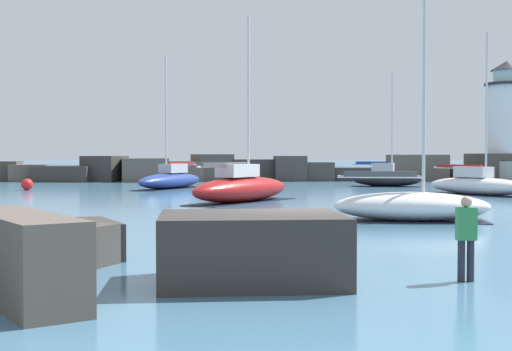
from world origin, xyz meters
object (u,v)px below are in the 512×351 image
mooring_buoy_orange_near (27,184)px  person_on_rocks (466,234)px  sailboat_moored_4 (171,179)px  sailboat_moored_2 (478,184)px  sailboat_moored_6 (411,205)px  sailboat_moored_0 (242,188)px  sailboat_moored_5 (386,178)px  lighthouse (506,130)px

mooring_buoy_orange_near → person_on_rocks: size_ratio=0.60×
sailboat_moored_4 → mooring_buoy_orange_near: size_ratio=9.52×
sailboat_moored_2 → sailboat_moored_4: size_ratio=1.03×
sailboat_moored_2 → sailboat_moored_4: sailboat_moored_2 is taller
sailboat_moored_6 → sailboat_moored_0: bearing=118.8°
sailboat_moored_0 → sailboat_moored_2: (14.31, 5.62, -0.10)m
sailboat_moored_5 → person_on_rocks: 40.41m
sailboat_moored_5 → sailboat_moored_2: bearing=-75.5°
sailboat_moored_6 → person_on_rocks: 12.44m
lighthouse → sailboat_moored_2: bearing=-115.8°
sailboat_moored_5 → sailboat_moored_0: bearing=-124.2°
sailboat_moored_5 → mooring_buoy_orange_near: bearing=-170.9°
sailboat_moored_5 → sailboat_moored_6: (-5.59, -27.42, -0.11)m
sailboat_moored_6 → lighthouse: bearing=63.5°
mooring_buoy_orange_near → sailboat_moored_5: bearing=9.1°
sailboat_moored_4 → sailboat_moored_6: sailboat_moored_6 is taller
sailboat_moored_4 → sailboat_moored_5: (15.97, 2.41, 0.02)m
sailboat_moored_6 → mooring_buoy_orange_near: size_ratio=9.68×
lighthouse → sailboat_moored_0: 39.01m
sailboat_moored_0 → mooring_buoy_orange_near: (-14.12, 12.70, -0.35)m
sailboat_moored_0 → mooring_buoy_orange_near: size_ratio=9.72×
sailboat_moored_2 → person_on_rocks: 30.44m
lighthouse → sailboat_moored_0: size_ratio=1.16×
lighthouse → sailboat_moored_2: size_ratio=1.16×
lighthouse → sailboat_moored_5: bearing=-139.2°
sailboat_moored_0 → sailboat_moored_6: (5.84, -10.63, -0.17)m
sailboat_moored_2 → mooring_buoy_orange_near: size_ratio=9.79×
sailboat_moored_2 → mooring_buoy_orange_near: 29.30m
sailboat_moored_6 → person_on_rocks: size_ratio=5.81×
sailboat_moored_5 → sailboat_moored_6: size_ratio=0.91×
person_on_rocks → lighthouse: bearing=66.9°
sailboat_moored_0 → sailboat_moored_5: size_ratio=1.11×
lighthouse → sailboat_moored_4: lighthouse is taller
sailboat_moored_5 → lighthouse: bearing=40.8°
lighthouse → sailboat_moored_2: lighthouse is taller
sailboat_moored_2 → lighthouse: bearing=64.2°
sailboat_moored_4 → person_on_rocks: size_ratio=5.71×
lighthouse → sailboat_moored_6: size_ratio=1.17×
sailboat_moored_2 → sailboat_moored_5: size_ratio=1.12×
mooring_buoy_orange_near → person_on_rocks: bearing=-63.6°
mooring_buoy_orange_near → sailboat_moored_6: bearing=-49.5°
person_on_rocks → sailboat_moored_4: bearing=102.3°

